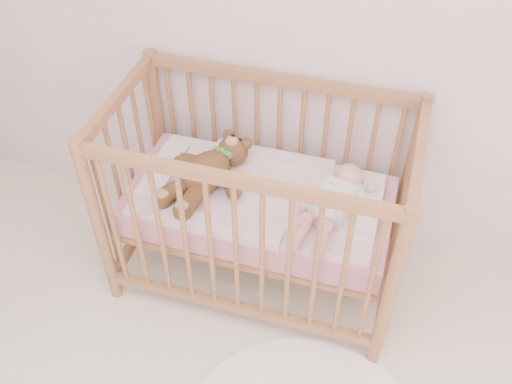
% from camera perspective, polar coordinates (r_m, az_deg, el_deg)
% --- Properties ---
extents(crib, '(1.36, 0.76, 1.00)m').
position_cam_1_polar(crib, '(2.67, 0.30, -1.13)').
color(crib, '#A36745').
rests_on(crib, floor).
extents(mattress, '(1.22, 0.62, 0.13)m').
position_cam_1_polar(mattress, '(2.68, 0.30, -1.36)').
color(mattress, pink).
rests_on(mattress, crib).
extents(blanket, '(1.10, 0.58, 0.06)m').
position_cam_1_polar(blanket, '(2.63, 0.31, -0.21)').
color(blanket, '#EDA3B9').
rests_on(blanket, mattress).
extents(baby, '(0.40, 0.63, 0.14)m').
position_cam_1_polar(baby, '(2.52, 7.76, -0.85)').
color(baby, silver).
rests_on(baby, blanket).
extents(teddy_bear, '(0.58, 0.69, 0.16)m').
position_cam_1_polar(teddy_bear, '(2.62, -5.04, 1.90)').
color(teddy_bear, brown).
rests_on(teddy_bear, blanket).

